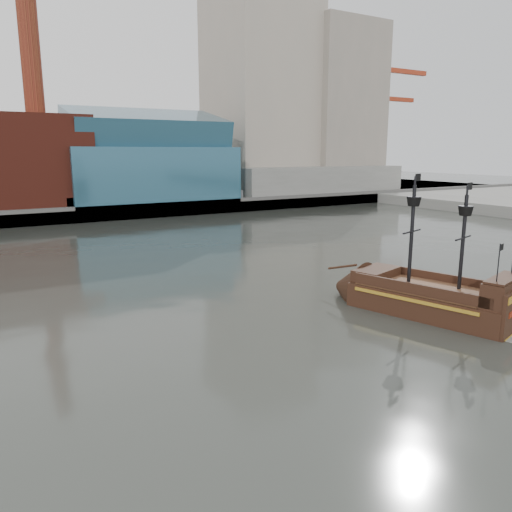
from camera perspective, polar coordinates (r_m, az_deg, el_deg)
ground at (r=30.99m, az=13.56°, el=-9.80°), size 400.00×400.00×0.00m
promenade_far at (r=114.73m, az=-20.33°, el=6.01°), size 220.00×60.00×2.00m
seawall at (r=85.98m, az=-16.71°, el=4.72°), size 220.00×1.00×2.60m
skyline at (r=108.88m, az=-17.67°, el=18.36°), size 149.00×45.00×62.00m
crane_a at (r=142.68m, az=13.90°, el=14.70°), size 22.50×4.00×32.25m
crane_b at (r=156.39m, az=13.80°, el=13.13°), size 19.10×4.00×26.25m
pirate_ship at (r=37.22m, az=19.62°, el=-4.93°), size 7.93×14.63×10.50m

